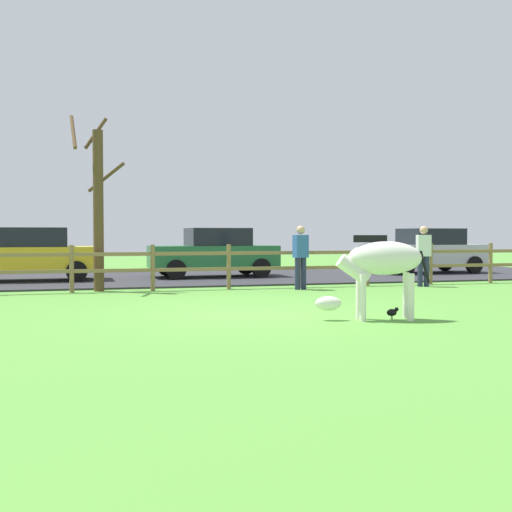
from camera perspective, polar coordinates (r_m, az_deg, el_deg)
The scene contains 11 objects.
ground_plane at distance 11.52m, azimuth -0.36°, elevation -5.14°, with size 60.00×60.00×0.00m, color #549338.
parking_asphalt at distance 20.61m, azimuth -7.05°, elevation -1.92°, with size 28.00×7.40×0.05m, color #2D2D33.
paddock_fence at distance 16.29m, azimuth -5.80°, elevation -0.71°, with size 21.59×0.11×1.16m.
bare_tree at distance 16.34m, azimuth -13.99°, elevation 4.48°, with size 1.36×1.35×4.42m.
zebra at distance 10.76m, azimuth 11.02°, elevation -0.74°, with size 1.92×0.73×1.41m.
crow_on_grass at distance 10.91m, azimuth 12.10°, elevation -4.93°, with size 0.22×0.10×0.20m.
parked_car_green at distance 20.44m, azimuth -3.76°, elevation 0.36°, with size 4.07×2.01×1.56m.
parked_car_yellow at distance 19.83m, azimuth -19.56°, elevation 0.19°, with size 4.02×1.92×1.56m.
parked_car_silver at distance 23.23m, azimuth 15.10°, elevation 0.49°, with size 4.09×2.06×1.56m.
visitor_left_of_tree at distance 17.81m, azimuth 14.75°, elevation 0.25°, with size 0.39×0.28×1.64m.
visitor_right_of_tree at distance 16.36m, azimuth 4.01°, elevation 0.16°, with size 0.40×0.29×1.64m.
Camera 1 is at (-2.95, -11.04, 1.44)m, focal length 44.74 mm.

